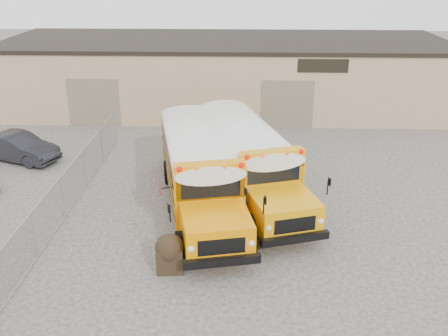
{
  "coord_description": "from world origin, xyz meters",
  "views": [
    {
      "loc": [
        1.16,
        -14.82,
        9.88
      ],
      "look_at": [
        0.47,
        4.65,
        1.6
      ],
      "focal_mm": 40.0,
      "sensor_mm": 36.0,
      "label": 1
    }
  ],
  "objects_px": {
    "tarp_bundle": "(170,252)",
    "car_dark": "(18,147)",
    "school_bus_right": "(213,113)",
    "school_bus_left": "(184,118)"
  },
  "relations": [
    {
      "from": "tarp_bundle",
      "to": "car_dark",
      "type": "xyz_separation_m",
      "value": [
        -9.25,
        9.61,
        0.05
      ]
    },
    {
      "from": "school_bus_right",
      "to": "car_dark",
      "type": "relative_size",
      "value": 2.44
    },
    {
      "from": "tarp_bundle",
      "to": "car_dark",
      "type": "bearing_deg",
      "value": 133.9
    },
    {
      "from": "school_bus_left",
      "to": "school_bus_right",
      "type": "relative_size",
      "value": 1.02
    },
    {
      "from": "school_bus_right",
      "to": "tarp_bundle",
      "type": "relative_size",
      "value": 8.08
    },
    {
      "from": "school_bus_left",
      "to": "car_dark",
      "type": "xyz_separation_m",
      "value": [
        -8.52,
        -1.91,
        -1.08
      ]
    },
    {
      "from": "school_bus_left",
      "to": "car_dark",
      "type": "distance_m",
      "value": 8.8
    },
    {
      "from": "school_bus_right",
      "to": "car_dark",
      "type": "xyz_separation_m",
      "value": [
        -10.04,
        -3.01,
        -1.05
      ]
    },
    {
      "from": "school_bus_left",
      "to": "school_bus_right",
      "type": "bearing_deg",
      "value": 35.95
    },
    {
      "from": "school_bus_left",
      "to": "tarp_bundle",
      "type": "xyz_separation_m",
      "value": [
        0.73,
        -11.52,
        -1.12
      ]
    }
  ]
}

